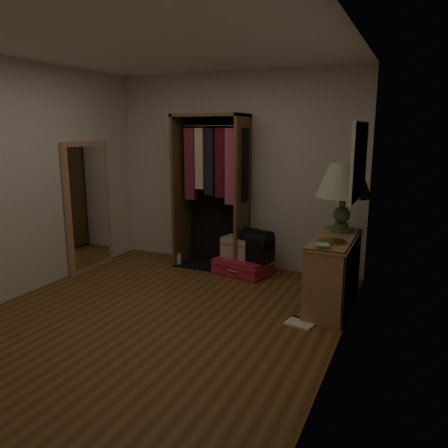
{
  "coord_description": "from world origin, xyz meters",
  "views": [
    {
      "loc": [
        2.29,
        -3.46,
        1.85
      ],
      "look_at": [
        0.3,
        0.95,
        0.8
      ],
      "focal_mm": 35.0,
      "sensor_mm": 36.0,
      "label": 1
    }
  ],
  "objects_px": {
    "black_bag": "(257,244)",
    "white_jug": "(178,259)",
    "train_case": "(238,247)",
    "open_wardrobe": "(214,179)",
    "floor_mirror": "(88,206)",
    "console_bookshelf": "(334,270)",
    "pink_suitcase": "(243,266)",
    "table_lamp": "(344,182)"
  },
  "relations": [
    {
      "from": "train_case",
      "to": "table_lamp",
      "type": "height_order",
      "value": "table_lamp"
    },
    {
      "from": "console_bookshelf",
      "to": "pink_suitcase",
      "type": "relative_size",
      "value": 1.47
    },
    {
      "from": "open_wardrobe",
      "to": "console_bookshelf",
      "type": "bearing_deg",
      "value": -22.56
    },
    {
      "from": "console_bookshelf",
      "to": "black_bag",
      "type": "relative_size",
      "value": 2.57
    },
    {
      "from": "white_jug",
      "to": "train_case",
      "type": "bearing_deg",
      "value": 3.86
    },
    {
      "from": "console_bookshelf",
      "to": "table_lamp",
      "type": "height_order",
      "value": "table_lamp"
    },
    {
      "from": "train_case",
      "to": "floor_mirror",
      "type": "bearing_deg",
      "value": -150.97
    },
    {
      "from": "console_bookshelf",
      "to": "train_case",
      "type": "distance_m",
      "value": 1.49
    },
    {
      "from": "floor_mirror",
      "to": "table_lamp",
      "type": "height_order",
      "value": "floor_mirror"
    },
    {
      "from": "console_bookshelf",
      "to": "floor_mirror",
      "type": "relative_size",
      "value": 0.66
    },
    {
      "from": "black_bag",
      "to": "white_jug",
      "type": "relative_size",
      "value": 2.35
    },
    {
      "from": "pink_suitcase",
      "to": "table_lamp",
      "type": "xyz_separation_m",
      "value": [
        1.27,
        -0.26,
        1.2
      ]
    },
    {
      "from": "table_lamp",
      "to": "white_jug",
      "type": "relative_size",
      "value": 4.05
    },
    {
      "from": "train_case",
      "to": "black_bag",
      "type": "distance_m",
      "value": 0.31
    },
    {
      "from": "table_lamp",
      "to": "white_jug",
      "type": "bearing_deg",
      "value": 173.44
    },
    {
      "from": "floor_mirror",
      "to": "pink_suitcase",
      "type": "height_order",
      "value": "floor_mirror"
    },
    {
      "from": "black_bag",
      "to": "table_lamp",
      "type": "xyz_separation_m",
      "value": [
        1.07,
        -0.26,
        0.88
      ]
    },
    {
      "from": "train_case",
      "to": "white_jug",
      "type": "relative_size",
      "value": 2.32
    },
    {
      "from": "pink_suitcase",
      "to": "table_lamp",
      "type": "relative_size",
      "value": 1.02
    },
    {
      "from": "black_bag",
      "to": "open_wardrobe",
      "type": "bearing_deg",
      "value": -176.2
    },
    {
      "from": "floor_mirror",
      "to": "train_case",
      "type": "relative_size",
      "value": 3.95
    },
    {
      "from": "console_bookshelf",
      "to": "black_bag",
      "type": "xyz_separation_m",
      "value": [
        -1.06,
        0.56,
        0.03
      ]
    },
    {
      "from": "pink_suitcase",
      "to": "white_jug",
      "type": "relative_size",
      "value": 4.12
    },
    {
      "from": "console_bookshelf",
      "to": "pink_suitcase",
      "type": "distance_m",
      "value": 1.41
    },
    {
      "from": "open_wardrobe",
      "to": "train_case",
      "type": "bearing_deg",
      "value": -15.91
    },
    {
      "from": "train_case",
      "to": "black_bag",
      "type": "height_order",
      "value": "black_bag"
    },
    {
      "from": "open_wardrobe",
      "to": "train_case",
      "type": "xyz_separation_m",
      "value": [
        0.39,
        -0.11,
        -0.87
      ]
    },
    {
      "from": "console_bookshelf",
      "to": "white_jug",
      "type": "xyz_separation_m",
      "value": [
        -2.24,
        0.56,
        -0.31
      ]
    },
    {
      "from": "floor_mirror",
      "to": "black_bag",
      "type": "relative_size",
      "value": 3.9
    },
    {
      "from": "open_wardrobe",
      "to": "floor_mirror",
      "type": "distance_m",
      "value": 1.71
    },
    {
      "from": "floor_mirror",
      "to": "black_bag",
      "type": "bearing_deg",
      "value": 15.49
    },
    {
      "from": "console_bookshelf",
      "to": "white_jug",
      "type": "distance_m",
      "value": 2.33
    },
    {
      "from": "white_jug",
      "to": "floor_mirror",
      "type": "bearing_deg",
      "value": -149.02
    },
    {
      "from": "black_bag",
      "to": "table_lamp",
      "type": "bearing_deg",
      "value": 3.79
    },
    {
      "from": "pink_suitcase",
      "to": "black_bag",
      "type": "height_order",
      "value": "black_bag"
    },
    {
      "from": "open_wardrobe",
      "to": "table_lamp",
      "type": "height_order",
      "value": "open_wardrobe"
    },
    {
      "from": "floor_mirror",
      "to": "train_case",
      "type": "height_order",
      "value": "floor_mirror"
    },
    {
      "from": "train_case",
      "to": "table_lamp",
      "type": "relative_size",
      "value": 0.57
    },
    {
      "from": "open_wardrobe",
      "to": "table_lamp",
      "type": "bearing_deg",
      "value": -13.74
    },
    {
      "from": "open_wardrobe",
      "to": "pink_suitcase",
      "type": "xyz_separation_m",
      "value": [
        0.49,
        -0.17,
        -1.11
      ]
    },
    {
      "from": "floor_mirror",
      "to": "table_lamp",
      "type": "xyz_separation_m",
      "value": [
        3.24,
        0.34,
        0.45
      ]
    },
    {
      "from": "open_wardrobe",
      "to": "train_case",
      "type": "relative_size",
      "value": 4.76
    }
  ]
}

